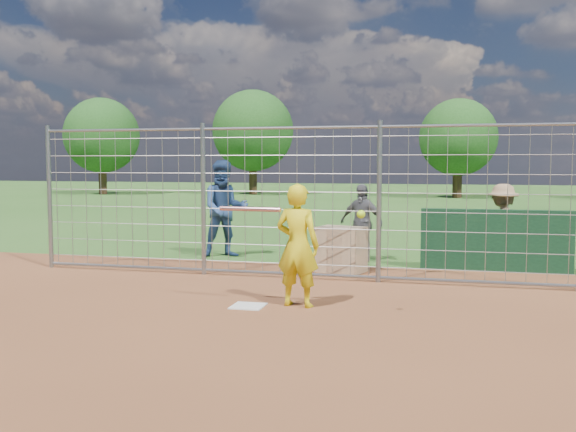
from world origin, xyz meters
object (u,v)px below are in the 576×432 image
(batter, at_px, (298,245))
(bystander_a, at_px, (225,209))
(bystander_c, at_px, (502,226))
(equipment_bin, at_px, (341,250))
(bystander_b, at_px, (361,222))

(batter, bearing_deg, bystander_a, -49.25)
(bystander_c, height_order, equipment_bin, bystander_c)
(bystander_b, relative_size, bystander_c, 0.98)
(bystander_a, bearing_deg, equipment_bin, -51.52)
(bystander_b, height_order, bystander_c, bystander_c)
(bystander_c, distance_m, equipment_bin, 3.05)
(bystander_a, relative_size, bystander_c, 1.28)
(bystander_b, distance_m, bystander_c, 2.63)
(bystander_b, relative_size, equipment_bin, 1.90)
(batter, distance_m, bystander_c, 4.96)
(equipment_bin, bearing_deg, bystander_b, 98.57)
(bystander_b, height_order, equipment_bin, bystander_b)
(equipment_bin, bearing_deg, batter, -76.72)
(batter, relative_size, bystander_c, 1.07)
(bystander_a, height_order, bystander_c, bystander_a)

